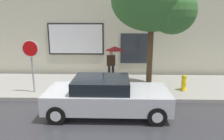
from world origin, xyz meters
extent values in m
plane|color=#333338|center=(0.00, 0.00, 0.00)|extent=(60.00, 60.00, 0.00)
cube|color=gray|center=(0.00, 3.00, 0.07)|extent=(20.00, 4.00, 0.15)
cube|color=beige|center=(0.00, 5.50, 3.50)|extent=(20.00, 0.40, 7.00)
cube|color=black|center=(-1.46, 5.27, 2.26)|extent=(3.34, 0.06, 1.87)
cube|color=silver|center=(-1.46, 5.24, 2.26)|extent=(3.18, 0.03, 1.71)
cube|color=#262B33|center=(2.12, 5.28, 1.70)|extent=(1.80, 0.04, 1.80)
cone|color=#99999E|center=(3.52, 5.15, 3.10)|extent=(0.22, 0.24, 0.24)
cube|color=#B7BABF|center=(0.70, -0.08, 0.59)|extent=(4.39, 1.86, 0.67)
cube|color=black|center=(0.48, -0.08, 1.14)|extent=(1.98, 1.64, 0.43)
cylinder|color=black|center=(2.35, 0.78, 0.32)|extent=(0.64, 0.22, 0.64)
cylinder|color=silver|center=(2.35, 0.78, 0.32)|extent=(0.35, 0.24, 0.35)
cylinder|color=black|center=(2.35, -0.94, 0.32)|extent=(0.64, 0.22, 0.64)
cylinder|color=silver|center=(2.35, -0.94, 0.32)|extent=(0.35, 0.24, 0.35)
cylinder|color=black|center=(-0.95, 0.78, 0.32)|extent=(0.64, 0.22, 0.64)
cylinder|color=silver|center=(-0.95, 0.78, 0.32)|extent=(0.35, 0.24, 0.35)
cylinder|color=black|center=(-0.95, -0.94, 0.32)|extent=(0.64, 0.22, 0.64)
cylinder|color=silver|center=(-0.95, -0.94, 0.32)|extent=(0.35, 0.24, 0.35)
cylinder|color=yellow|center=(4.16, 2.19, 0.47)|extent=(0.22, 0.22, 0.64)
sphere|color=gold|center=(4.16, 2.19, 0.79)|extent=(0.23, 0.23, 0.23)
cylinder|color=gold|center=(4.16, 2.03, 0.50)|extent=(0.09, 0.12, 0.09)
cylinder|color=gold|center=(4.16, 2.35, 0.50)|extent=(0.09, 0.12, 0.09)
cylinder|color=yellow|center=(4.16, 2.19, 0.18)|extent=(0.30, 0.30, 0.06)
cylinder|color=black|center=(0.59, 3.90, 0.55)|extent=(0.14, 0.14, 0.79)
cylinder|color=black|center=(0.80, 3.90, 0.55)|extent=(0.14, 0.14, 0.79)
cube|color=black|center=(0.69, 3.90, 1.22)|extent=(0.46, 0.22, 0.56)
sphere|color=tan|center=(0.69, 3.90, 1.61)|extent=(0.21, 0.21, 0.21)
cylinder|color=#4C4C51|center=(0.90, 3.90, 1.47)|extent=(0.02, 0.02, 0.90)
cone|color=maroon|center=(0.90, 3.90, 1.90)|extent=(1.03, 1.03, 0.22)
cylinder|color=#4C3823|center=(2.55, 2.36, 1.68)|extent=(0.26, 0.26, 3.06)
ellipsoid|color=#33662D|center=(2.55, 2.36, 4.20)|extent=(3.60, 3.06, 2.70)
sphere|color=#33662D|center=(3.36, 1.91, 3.75)|extent=(1.98, 1.98, 1.98)
cylinder|color=gray|center=(-2.76, 1.75, 1.33)|extent=(0.07, 0.07, 2.36)
cylinder|color=white|center=(-2.76, 1.71, 2.16)|extent=(0.76, 0.02, 0.76)
cylinder|color=red|center=(-2.76, 1.70, 2.16)|extent=(0.66, 0.02, 0.66)
camera|label=1|loc=(1.07, -7.17, 3.37)|focal=33.23mm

